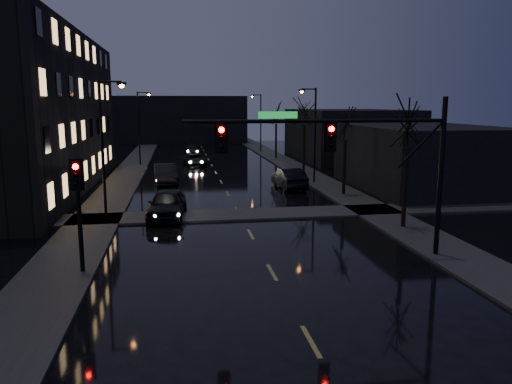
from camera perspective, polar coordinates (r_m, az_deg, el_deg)
name	(u,v)px	position (r m, az deg, el deg)	size (l,w,h in m)	color
ground	(332,379)	(13.27, 8.66, -20.36)	(160.00, 160.00, 0.00)	black
sidewalk_left	(124,178)	(46.62, -14.80, 1.53)	(3.00, 140.00, 0.12)	#2D2D2B
sidewalk_right	(307,174)	(47.91, 5.86, 2.03)	(3.00, 140.00, 0.12)	#2D2D2B
sidewalk_cross	(240,215)	(30.34, -1.84, -2.59)	(40.00, 3.00, 0.12)	#2D2D2B
apartment_block	(6,113)	(42.88, -26.65, 8.06)	(12.00, 30.00, 12.00)	black
commercial_right_near	(422,158)	(41.74, 18.46, 3.76)	(10.00, 14.00, 5.00)	black
commercial_right_far	(348,134)	(62.49, 10.48, 6.49)	(12.00, 18.00, 6.00)	black
far_block	(181,120)	(88.93, -8.55, 8.19)	(22.00, 10.00, 8.00)	black
signal_mast	(359,148)	(21.30, 11.67, 4.93)	(11.11, 0.41, 7.00)	black
signal_pole_left	(78,200)	(20.59, -19.64, -0.84)	(0.35, 0.41, 4.53)	black
tree_near	(409,113)	(27.63, 17.08, 8.62)	(3.52, 3.52, 8.08)	black
tree_mid_a	(346,116)	(36.90, 10.23, 8.54)	(3.30, 3.30, 7.58)	black
tree_mid_b	(305,105)	(48.39, 5.58, 9.89)	(3.74, 3.74, 8.59)	black
tree_far	(276,109)	(62.06, 2.33, 9.45)	(3.43, 3.43, 7.88)	black
streetlight_l_near	(106,139)	(29.22, -16.77, 5.85)	(1.53, 0.28, 8.00)	black
streetlight_l_far	(141,122)	(56.06, -13.05, 7.82)	(1.53, 0.28, 8.00)	black
streetlight_r_mid	(313,127)	(42.43, 6.48, 7.38)	(1.53, 0.28, 8.00)	black
streetlight_r_far	(259,118)	(69.81, 0.37, 8.46)	(1.53, 0.28, 8.00)	black
oncoming_car_a	(167,204)	(29.97, -10.12, -1.35)	(2.02, 5.02, 1.71)	black
oncoming_car_b	(166,174)	(42.86, -10.28, 2.03)	(1.77, 5.08, 1.67)	black
oncoming_car_c	(195,160)	(55.01, -6.96, 3.67)	(2.21, 4.79, 1.33)	black
oncoming_car_d	(192,150)	(67.43, -7.32, 4.83)	(1.87, 4.61, 1.34)	black
lead_car	(289,178)	(39.91, 3.81, 1.57)	(1.75, 5.02, 1.65)	black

